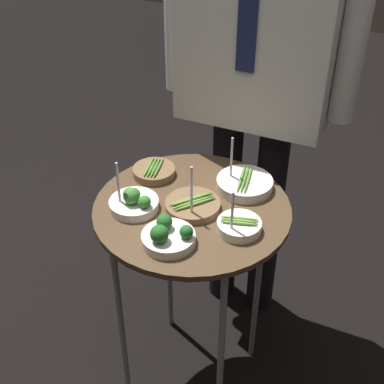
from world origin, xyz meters
TOP-DOWN VIEW (x-y plane):
  - ground_plane at (0.00, 0.00)m, footprint 8.00×8.00m
  - serving_cart at (0.00, 0.00)m, footprint 0.56×0.56m
  - bowl_asparagus_far_rim at (0.01, -0.01)m, footprint 0.16×0.16m
  - bowl_asparagus_front_left at (0.16, -0.05)m, footprint 0.12×0.12m
  - bowl_broccoli_back_right at (-0.14, -0.08)m, footprint 0.14×0.14m
  - bowl_asparagus_near_rim at (-0.17, 0.10)m, footprint 0.13×0.13m
  - bowl_asparagus_center at (0.10, 0.15)m, footprint 0.17×0.17m
  - bowl_broccoli_front_center at (0.01, -0.17)m, footprint 0.14×0.14m
  - waiter_figure at (0.03, 0.43)m, footprint 0.63×0.24m

SIDE VIEW (x-z plane):
  - ground_plane at x=0.00m, z-range 0.00..0.00m
  - serving_cart at x=0.00m, z-range 0.31..1.07m
  - bowl_asparagus_far_rim at x=0.01m, z-range 0.69..0.86m
  - bowl_asparagus_near_rim at x=-0.17m, z-range 0.76..0.79m
  - bowl_asparagus_front_left at x=0.16m, z-range 0.70..0.85m
  - bowl_asparagus_center at x=0.10m, z-range 0.70..0.86m
  - bowl_broccoli_front_center at x=0.01m, z-range 0.75..0.82m
  - bowl_broccoli_back_right at x=-0.14m, z-range 0.71..0.86m
  - waiter_figure at x=0.03m, z-range 0.23..1.94m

